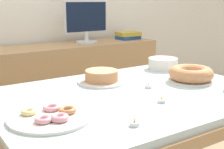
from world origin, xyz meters
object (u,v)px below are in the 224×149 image
Objects in this scene: tealight_right_edge at (162,101)px; tealight_left_edge at (135,123)px; book_stack at (128,35)px; cake_golden_bundt at (191,74)px; cake_chocolate_round at (102,77)px; tealight_near_cakes at (148,86)px; pastry_platter at (51,116)px; plate_stack at (163,64)px; computer_monitor at (86,22)px.

tealight_right_edge and tealight_left_edge have the same top height.
cake_golden_bundt is (-0.43, -1.23, -0.09)m from book_stack.
cake_golden_bundt is at bearing -30.31° from cake_chocolate_round.
cake_golden_bundt reaches higher than cake_chocolate_round.
tealight_left_edge is at bearing -135.50° from tealight_near_cakes.
cake_chocolate_round is 0.55m from cake_golden_bundt.
tealight_right_edge is 1.00× the size of tealight_left_edge.
book_stack is 0.64× the size of pastry_platter.
plate_stack is at bearing 23.58° from pastry_platter.
book_stack is 1.67m from tealight_right_edge.
cake_golden_bundt is at bearing -109.05° from book_stack.
tealight_near_cakes is at bearing 11.66° from pastry_platter.
cake_chocolate_round is at bearing 149.69° from cake_golden_bundt.
tealight_left_edge is at bearing -45.52° from pastry_platter.
book_stack is at bearing 69.38° from plate_stack.
book_stack is 1.10× the size of plate_stack.
plate_stack is at bearing -80.88° from computer_monitor.
computer_monitor reaches higher than cake_golden_bundt.
book_stack is at bearing 59.56° from tealight_right_edge.
tealight_left_edge is at bearing -112.47° from computer_monitor.
tealight_right_edge is at bearing -120.44° from book_stack.
book_stack is 1.31m from cake_golden_bundt.
pastry_platter is at bearing -173.92° from cake_golden_bundt.
pastry_platter is 8.96× the size of tealight_right_edge.
computer_monitor is at bearing -179.83° from book_stack.
tealight_right_edge is (-0.42, -0.20, -0.04)m from cake_golden_bundt.
book_stack is at bearing 54.65° from tealight_left_edge.
tealight_right_edge is (-0.51, -0.56, -0.03)m from plate_stack.
cake_chocolate_round is at bearing 123.92° from tealight_near_cakes.
computer_monitor is 1.51m from tealight_right_edge.
tealight_near_cakes is (0.65, 0.13, -0.00)m from pastry_platter.
book_stack reaches higher than cake_golden_bundt.
tealight_near_cakes is (0.16, -0.24, -0.02)m from cake_chocolate_round.
plate_stack reaches higher than cake_chocolate_round.
plate_stack is 1.07m from tealight_left_edge.
cake_golden_bundt is (0.04, -1.23, -0.24)m from computer_monitor.
cake_golden_bundt is at bearing -87.91° from computer_monitor.
book_stack is 1.95m from tealight_left_edge.
plate_stack is (1.05, 0.46, 0.03)m from pastry_platter.
tealight_near_cakes is at bearing -141.16° from plate_stack.
computer_monitor is 1.56× the size of cake_golden_bundt.
cake_golden_bundt reaches higher than pastry_platter.
tealight_near_cakes is (-0.73, -1.20, -0.13)m from book_stack.
computer_monitor is 10.60× the size of tealight_near_cakes.
cake_chocolate_round is 0.29m from tealight_near_cakes.
tealight_right_edge is at bearing 28.70° from tealight_left_edge.
computer_monitor reaches higher than cake_chocolate_round.
cake_golden_bundt is at bearing 6.08° from pastry_platter.
tealight_left_edge is (0.25, -0.26, -0.00)m from pastry_platter.
plate_stack is at bearing 74.95° from cake_golden_bundt.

